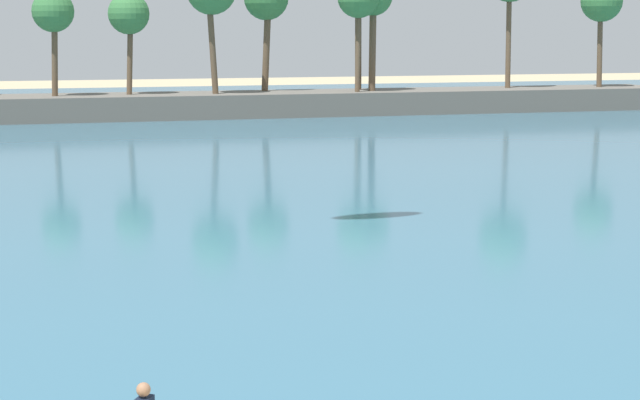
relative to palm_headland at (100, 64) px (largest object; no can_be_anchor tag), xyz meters
The scene contains 2 objects.
sea 12.40m from the palm_headland, 98.43° to the right, with size 220.00×103.07×0.06m, color #386B84.
palm_headland is the anchor object (origin of this frame).
Camera 1 is at (-2.93, -6.21, 6.73)m, focal length 59.38 mm.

